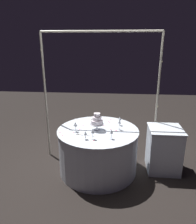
% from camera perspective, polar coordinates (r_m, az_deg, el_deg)
% --- Properties ---
extents(ground_plane, '(12.00, 12.00, 0.00)m').
position_cam_1_polar(ground_plane, '(3.79, 0.00, -15.50)').
color(ground_plane, black).
extents(decorative_arch, '(2.07, 0.06, 2.32)m').
position_cam_1_polar(decorative_arch, '(3.63, 0.62, 8.73)').
color(decorative_arch, '#B7B29E').
rests_on(decorative_arch, ground).
extents(main_table, '(1.35, 1.35, 0.76)m').
position_cam_1_polar(main_table, '(3.59, 0.00, -10.46)').
color(main_table, silver).
rests_on(main_table, ground).
extents(side_table, '(0.55, 0.55, 0.78)m').
position_cam_1_polar(side_table, '(3.77, 17.67, -9.77)').
color(side_table, silver).
rests_on(side_table, ground).
extents(tiered_cake, '(0.22, 0.22, 0.29)m').
position_cam_1_polar(tiered_cake, '(3.36, -0.27, -2.40)').
color(tiered_cake, silver).
rests_on(tiered_cake, main_table).
extents(wine_glass_0, '(0.06, 0.06, 0.16)m').
position_cam_1_polar(wine_glass_0, '(3.07, 3.70, -5.53)').
color(wine_glass_0, silver).
rests_on(wine_glass_0, main_table).
extents(wine_glass_1, '(0.06, 0.06, 0.17)m').
position_cam_1_polar(wine_glass_1, '(3.40, 5.91, -2.83)').
color(wine_glass_1, silver).
rests_on(wine_glass_1, main_table).
extents(wine_glass_2, '(0.06, 0.06, 0.18)m').
position_cam_1_polar(wine_glass_2, '(3.04, -1.46, -5.31)').
color(wine_glass_2, silver).
rests_on(wine_glass_2, main_table).
extents(wine_glass_3, '(0.06, 0.06, 0.13)m').
position_cam_1_polar(wine_glass_3, '(3.06, -3.52, -5.94)').
color(wine_glass_3, silver).
rests_on(wine_glass_3, main_table).
extents(wine_glass_4, '(0.06, 0.06, 0.16)m').
position_cam_1_polar(wine_glass_4, '(3.59, 6.05, -1.90)').
color(wine_glass_4, silver).
rests_on(wine_glass_4, main_table).
extents(wine_glass_5, '(0.07, 0.07, 0.17)m').
position_cam_1_polar(wine_glass_5, '(3.33, -6.29, -3.41)').
color(wine_glass_5, silver).
rests_on(wine_glass_5, main_table).
extents(cake_knife, '(0.29, 0.07, 0.01)m').
position_cam_1_polar(cake_knife, '(3.23, -3.80, -6.37)').
color(cake_knife, silver).
rests_on(cake_knife, main_table).
extents(rose_petal_0, '(0.04, 0.03, 0.00)m').
position_cam_1_polar(rose_petal_0, '(3.45, -5.09, -4.77)').
color(rose_petal_0, '#EA6B84').
rests_on(rose_petal_0, main_table).
extents(rose_petal_1, '(0.04, 0.04, 0.00)m').
position_cam_1_polar(rose_petal_1, '(3.89, 3.59, -2.04)').
color(rose_petal_1, '#EA6B84').
rests_on(rose_petal_1, main_table).
extents(rose_petal_2, '(0.04, 0.04, 0.00)m').
position_cam_1_polar(rose_petal_2, '(3.59, 1.65, -3.76)').
color(rose_petal_2, '#EA6B84').
rests_on(rose_petal_2, main_table).
extents(rose_petal_3, '(0.03, 0.04, 0.00)m').
position_cam_1_polar(rose_petal_3, '(3.05, -1.21, -7.92)').
color(rose_petal_3, '#EA6B84').
rests_on(rose_petal_3, main_table).
extents(rose_petal_4, '(0.02, 0.03, 0.00)m').
position_cam_1_polar(rose_petal_4, '(3.44, 3.41, -4.81)').
color(rose_petal_4, '#EA6B84').
rests_on(rose_petal_4, main_table).
extents(rose_petal_5, '(0.04, 0.04, 0.00)m').
position_cam_1_polar(rose_petal_5, '(3.40, 5.05, -5.13)').
color(rose_petal_5, '#EA6B84').
rests_on(rose_petal_5, main_table).
extents(rose_petal_6, '(0.03, 0.04, 0.00)m').
position_cam_1_polar(rose_petal_6, '(3.64, -1.14, -3.47)').
color(rose_petal_6, '#EA6B84').
rests_on(rose_petal_6, main_table).
extents(rose_petal_7, '(0.04, 0.05, 0.00)m').
position_cam_1_polar(rose_petal_7, '(3.59, -4.13, -3.83)').
color(rose_petal_7, '#EA6B84').
rests_on(rose_petal_7, main_table).
extents(rose_petal_8, '(0.04, 0.03, 0.00)m').
position_cam_1_polar(rose_petal_8, '(3.79, 2.91, -2.57)').
color(rose_petal_8, '#EA6B84').
rests_on(rose_petal_8, main_table).
extents(rose_petal_9, '(0.03, 0.04, 0.00)m').
position_cam_1_polar(rose_petal_9, '(3.72, 3.25, -2.99)').
color(rose_petal_9, '#EA6B84').
rests_on(rose_petal_9, main_table).
extents(rose_petal_10, '(0.04, 0.03, 0.00)m').
position_cam_1_polar(rose_petal_10, '(3.37, -10.48, -5.61)').
color(rose_petal_10, '#EA6B84').
rests_on(rose_petal_10, main_table).
extents(rose_petal_11, '(0.04, 0.04, 0.00)m').
position_cam_1_polar(rose_petal_11, '(3.25, -9.80, -6.45)').
color(rose_petal_11, '#EA6B84').
rests_on(rose_petal_11, main_table).
extents(rose_petal_12, '(0.03, 0.03, 0.00)m').
position_cam_1_polar(rose_petal_12, '(3.72, -8.63, -3.21)').
color(rose_petal_12, '#EA6B84').
rests_on(rose_petal_12, main_table).
extents(rose_petal_13, '(0.04, 0.04, 0.00)m').
position_cam_1_polar(rose_petal_13, '(3.34, -6.87, -5.66)').
color(rose_petal_13, '#EA6B84').
rests_on(rose_petal_13, main_table).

